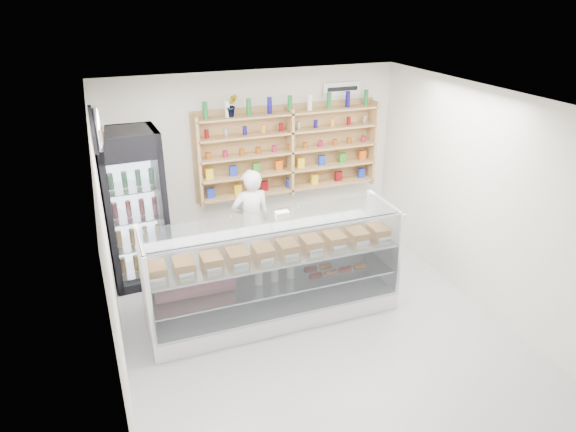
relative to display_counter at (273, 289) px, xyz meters
name	(u,v)px	position (x,y,z in m)	size (l,w,h in m)	color
room	(323,231)	(0.39, -0.61, 1.03)	(5.00, 5.00, 5.00)	#9E9FA3
display_counter	(273,289)	(0.00, 0.00, 0.00)	(3.12, 0.93, 1.36)	white
shop_worker	(251,221)	(0.10, 1.22, 0.41)	(0.57, 0.37, 1.56)	white
drinks_cooler	(135,208)	(-1.46, 1.52, 0.73)	(0.83, 0.81, 2.19)	black
wall_shelving	(290,151)	(0.89, 1.73, 1.23)	(2.84, 0.28, 1.33)	tan
potted_plant	(231,105)	(0.01, 1.73, 1.98)	(0.17, 0.14, 0.32)	#1E6626
security_mirror	(98,129)	(-1.78, 0.59, 2.08)	(0.15, 0.50, 0.50)	silver
wall_sign	(342,89)	(1.79, 1.86, 2.08)	(0.62, 0.03, 0.20)	white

